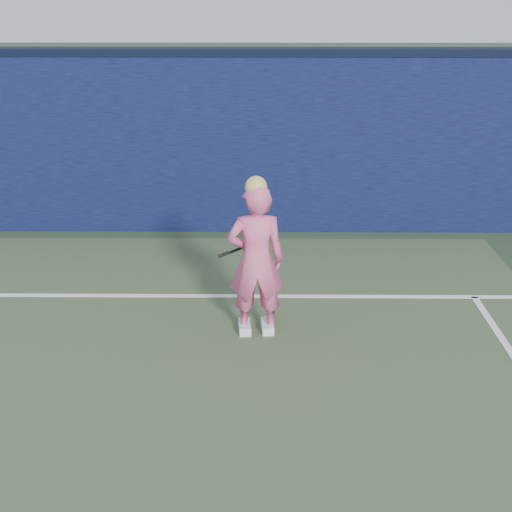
{
  "coord_description": "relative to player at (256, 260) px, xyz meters",
  "views": [
    {
      "loc": [
        2.32,
        -3.61,
        3.48
      ],
      "look_at": [
        2.25,
        3.13,
        0.86
      ],
      "focal_mm": 50.0,
      "sensor_mm": 36.0,
      "label": 1
    }
  ],
  "objects": [
    {
      "name": "backstop_wall",
      "position": [
        -2.25,
        3.37,
        0.44
      ],
      "size": [
        24.0,
        0.4,
        2.5
      ],
      "primitive_type": "cube",
      "color": "#0C0C35",
      "rests_on": "ground"
    },
    {
      "name": "wall_cap",
      "position": [
        -2.25,
        3.37,
        1.74
      ],
      "size": [
        24.0,
        0.42,
        0.1
      ],
      "primitive_type": "cube",
      "color": "black",
      "rests_on": "backstop_wall"
    },
    {
      "name": "player",
      "position": [
        0.0,
        0.0,
        0.0
      ],
      "size": [
        0.62,
        0.44,
        1.69
      ],
      "rotation": [
        0.0,
        0.0,
        3.23
      ],
      "color": "#ED5C92",
      "rests_on": "ground"
    },
    {
      "name": "racket",
      "position": [
        -0.05,
        0.46,
        -0.01
      ],
      "size": [
        0.53,
        0.2,
        0.29
      ],
      "rotation": [
        0.0,
        0.0,
        0.19
      ],
      "color": "black",
      "rests_on": "ground"
    }
  ]
}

